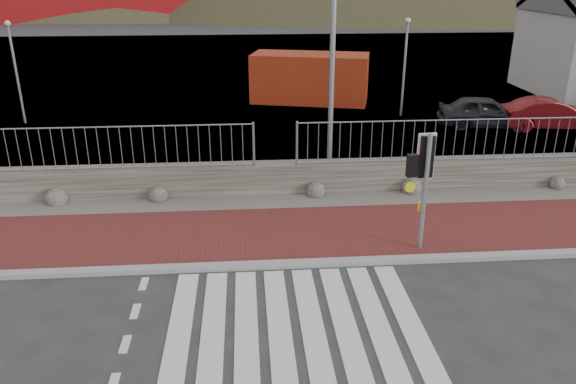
{
  "coord_description": "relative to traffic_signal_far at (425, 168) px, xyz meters",
  "views": [
    {
      "loc": [
        -0.81,
        -7.72,
        6.09
      ],
      "look_at": [
        0.03,
        3.0,
        1.75
      ],
      "focal_mm": 35.0,
      "sensor_mm": 36.0,
      "label": 1
    }
  ],
  "objects": [
    {
      "name": "ground",
      "position": [
        -3.07,
        -3.5,
        -2.02
      ],
      "size": [
        220.0,
        220.0,
        0.0
      ],
      "primitive_type": "plane",
      "color": "#28282B",
      "rests_on": "ground"
    },
    {
      "name": "sidewalk_far",
      "position": [
        -3.07,
        1.0,
        -1.98
      ],
      "size": [
        40.0,
        3.0,
        0.08
      ],
      "primitive_type": "cube",
      "color": "maroon",
      "rests_on": "ground"
    },
    {
      "name": "kerb_far",
      "position": [
        -3.07,
        -0.5,
        -1.97
      ],
      "size": [
        40.0,
        0.25,
        0.12
      ],
      "primitive_type": "cube",
      "color": "gray",
      "rests_on": "ground"
    },
    {
      "name": "zebra_crossing",
      "position": [
        -3.07,
        -3.5,
        -2.01
      ],
      "size": [
        4.62,
        5.6,
        0.01
      ],
      "color": "silver",
      "rests_on": "ground"
    },
    {
      "name": "gravel_strip",
      "position": [
        -3.07,
        3.0,
        -1.99
      ],
      "size": [
        40.0,
        1.5,
        0.06
      ],
      "primitive_type": "cube",
      "color": "#59544C",
      "rests_on": "ground"
    },
    {
      "name": "stone_wall",
      "position": [
        -3.07,
        3.8,
        -1.57
      ],
      "size": [
        40.0,
        0.6,
        0.9
      ],
      "primitive_type": "cube",
      "color": "#433E37",
      "rests_on": "ground"
    },
    {
      "name": "railing",
      "position": [
        -3.07,
        3.65,
        -0.2
      ],
      "size": [
        18.07,
        0.07,
        1.22
      ],
      "color": "gray",
      "rests_on": "stone_wall"
    },
    {
      "name": "quay",
      "position": [
        -3.07,
        24.4,
        -2.02
      ],
      "size": [
        120.0,
        40.0,
        0.5
      ],
      "primitive_type": "cube",
      "color": "#4C4C4F",
      "rests_on": "ground"
    },
    {
      "name": "water",
      "position": [
        -3.07,
        59.4,
        -2.02
      ],
      "size": [
        220.0,
        50.0,
        0.05
      ],
      "primitive_type": "cube",
      "color": "#3F4C54",
      "rests_on": "ground"
    },
    {
      "name": "hills_backdrop",
      "position": [
        3.68,
        84.4,
        -25.07
      ],
      "size": [
        254.0,
        90.0,
        100.0
      ],
      "color": "#31321E",
      "rests_on": "ground"
    },
    {
      "name": "traffic_signal_far",
      "position": [
        0.0,
        0.0,
        0.0
      ],
      "size": [
        0.67,
        0.27,
        2.79
      ],
      "rotation": [
        0.0,
        0.0,
        3.21
      ],
      "color": "gray",
      "rests_on": "ground"
    },
    {
      "name": "streetlight",
      "position": [
        -1.25,
        4.65,
        2.9
      ],
      "size": [
        1.79,
        0.79,
        8.74
      ],
      "rotation": [
        0.0,
        0.0,
        0.34
      ],
      "color": "gray",
      "rests_on": "ground"
    },
    {
      "name": "shipping_container",
      "position": [
        -0.74,
        15.46,
        -0.89
      ],
      "size": [
        5.83,
        3.54,
        2.26
      ],
      "primitive_type": "cube",
      "rotation": [
        0.0,
        0.0,
        -0.25
      ],
      "color": "maroon",
      "rests_on": "ground"
    },
    {
      "name": "car_a",
      "position": [
        5.78,
        10.27,
        -1.39
      ],
      "size": [
        3.91,
        2.19,
        1.26
      ],
      "primitive_type": "imported",
      "rotation": [
        0.0,
        0.0,
        1.37
      ],
      "color": "black",
      "rests_on": "ground"
    },
    {
      "name": "car_b",
      "position": [
        8.26,
        9.81,
        -1.41
      ],
      "size": [
        3.81,
        1.65,
        1.22
      ],
      "primitive_type": "imported",
      "rotation": [
        0.0,
        0.0,
        1.47
      ],
      "color": "#5D0D10",
      "rests_on": "ground"
    }
  ]
}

